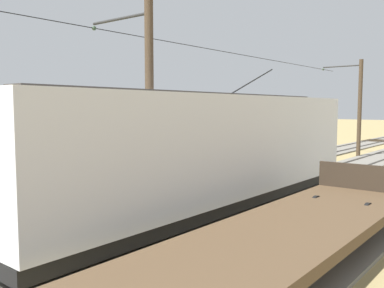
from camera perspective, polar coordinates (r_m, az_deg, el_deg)
The scene contains 10 objects.
ground_plane at distance 17.48m, azimuth 10.49°, elevation -6.80°, with size 220.00×220.00×0.00m, color #9E8956.
track_streetcar_siding at distance 16.25m, azimuth 24.18°, elevation -7.87°, with size 2.80×80.00×0.18m.
track_adjacent_siding at distance 17.74m, azimuth 10.98°, elevation -6.45°, with size 2.80×80.00×0.18m.
track_third_siding at distance 20.01m, azimuth 0.36°, elevation -5.06°, with size 2.80×80.00×0.18m.
vintage_streetcar at distance 20.47m, azimuth 1.99°, elevation 1.39°, with size 2.65×17.37×5.68m.
flatcar_adjacent at distance 8.20m, azimuth 7.85°, elevation -14.23°, with size 2.80×14.19×1.60m.
boxcar_far_siding at distance 13.79m, azimuth 2.57°, elevation -0.77°, with size 2.96×14.95×3.85m.
catenary_pole_foreground at distance 32.17m, azimuth 21.72°, elevation 4.79°, with size 2.97×0.28×6.92m.
catenary_pole_mid_near at distance 13.64m, azimuth -6.06°, elevation 5.30°, with size 2.97×0.28×6.92m.
overhead_wire_run at distance 16.33m, azimuth -10.85°, elevation 14.88°, with size 2.77×46.14×0.18m.
Camera 1 is at (-8.17, 15.04, 3.55)m, focal length 39.19 mm.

